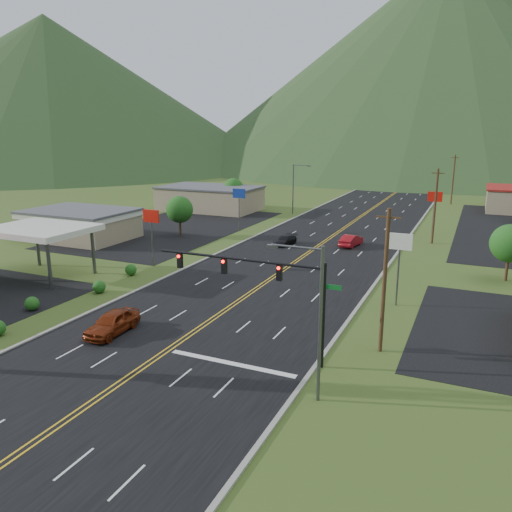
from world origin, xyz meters
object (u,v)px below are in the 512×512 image
at_px(streetlight_east, 315,314).
at_px(streetlight_west, 295,186).
at_px(car_dark_mid, 285,241).
at_px(traffic_signal, 265,281).
at_px(car_red_near, 112,323).
at_px(car_red_far, 351,241).
at_px(gas_canopy, 40,231).

height_order(streetlight_east, streetlight_west, same).
bearing_deg(car_dark_mid, streetlight_west, 116.80).
distance_m(traffic_signal, streetlight_west, 58.88).
height_order(traffic_signal, car_red_near, traffic_signal).
bearing_deg(traffic_signal, car_red_far, 94.16).
distance_m(streetlight_east, streetlight_west, 64.21).
bearing_deg(streetlight_west, car_red_near, -83.76).
relative_size(gas_canopy, car_dark_mid, 2.33).
relative_size(traffic_signal, car_dark_mid, 3.05).
relative_size(streetlight_east, car_dark_mid, 2.10).
height_order(streetlight_east, car_dark_mid, streetlight_east).
bearing_deg(streetlight_east, streetlight_west, 110.86).
xyz_separation_m(streetlight_east, car_dark_mid, (-15.43, 35.83, -4.56)).
relative_size(gas_canopy, car_red_near, 2.00).
xyz_separation_m(streetlight_west, car_red_far, (15.63, -21.27, -4.41)).
height_order(traffic_signal, streetlight_east, streetlight_east).
distance_m(car_dark_mid, car_red_far, 8.70).
xyz_separation_m(gas_canopy, car_dark_mid, (17.75, 23.83, -4.25)).
bearing_deg(traffic_signal, gas_canopy, 164.30).
height_order(gas_canopy, car_dark_mid, gas_canopy).
distance_m(car_red_near, car_dark_mid, 33.05).
relative_size(streetlight_west, car_red_near, 1.80).
relative_size(traffic_signal, car_red_near, 2.62).
height_order(streetlight_west, car_dark_mid, streetlight_west).
bearing_deg(streetlight_east, gas_canopy, 160.12).
bearing_deg(streetlight_east, car_red_near, 170.42).
bearing_deg(gas_canopy, car_red_far, 45.85).
relative_size(traffic_signal, gas_canopy, 1.31).
bearing_deg(car_red_near, streetlight_west, 93.83).
relative_size(streetlight_east, car_red_near, 1.80).
bearing_deg(gas_canopy, car_red_near, -29.03).
relative_size(car_red_near, car_red_far, 1.07).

